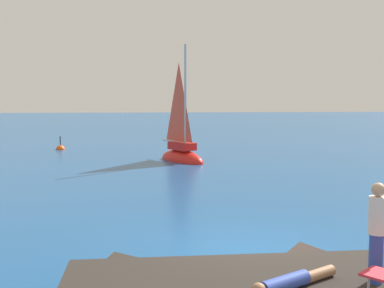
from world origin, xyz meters
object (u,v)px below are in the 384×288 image
(sailboat_near, at_px, (182,154))
(person_sunbather, at_px, (291,282))
(person_standing, at_px, (377,230))
(marker_buoy, at_px, (60,150))

(sailboat_near, height_order, person_sunbather, sailboat_near)
(person_standing, bearing_deg, person_sunbather, 127.98)
(marker_buoy, bearing_deg, person_sunbather, -71.30)
(marker_buoy, bearing_deg, person_standing, -68.21)
(person_sunbather, height_order, marker_buoy, marker_buoy)
(sailboat_near, xyz_separation_m, marker_buoy, (-7.32, 5.68, -0.35))
(person_sunbather, distance_m, marker_buoy, 25.02)
(person_standing, distance_m, marker_buoy, 25.41)
(person_sunbather, distance_m, person_standing, 1.59)
(person_standing, bearing_deg, sailboat_near, 39.54)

